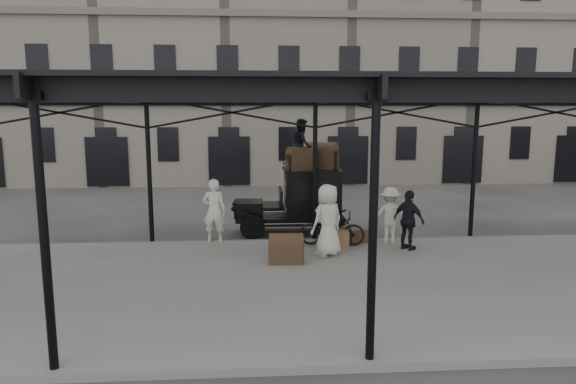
{
  "coord_description": "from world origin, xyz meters",
  "views": [
    {
      "loc": [
        -1.83,
        -13.5,
        4.17
      ],
      "look_at": [
        -0.85,
        1.6,
        1.7
      ],
      "focal_mm": 32.0,
      "sensor_mm": 36.0,
      "label": 1
    }
  ],
  "objects_px": {
    "taxi": "(302,198)",
    "porter_official": "(409,220)",
    "steamer_trunk_roof_near": "(301,160)",
    "steamer_trunk_platform": "(286,250)",
    "bicycle": "(332,228)",
    "porter_left": "(214,211)"
  },
  "relations": [
    {
      "from": "porter_official",
      "to": "taxi",
      "type": "bearing_deg",
      "value": 7.64
    },
    {
      "from": "bicycle",
      "to": "steamer_trunk_roof_near",
      "type": "bearing_deg",
      "value": 31.63
    },
    {
      "from": "taxi",
      "to": "porter_left",
      "type": "distance_m",
      "value": 3.21
    },
    {
      "from": "porter_official",
      "to": "bicycle",
      "type": "distance_m",
      "value": 2.24
    },
    {
      "from": "porter_left",
      "to": "steamer_trunk_roof_near",
      "type": "relative_size",
      "value": 2.23
    },
    {
      "from": "steamer_trunk_platform",
      "to": "porter_official",
      "type": "bearing_deg",
      "value": 18.24
    },
    {
      "from": "steamer_trunk_roof_near",
      "to": "steamer_trunk_platform",
      "type": "bearing_deg",
      "value": -121.12
    },
    {
      "from": "taxi",
      "to": "porter_left",
      "type": "xyz_separation_m",
      "value": [
        -2.82,
        -1.54,
        -0.08
      ]
    },
    {
      "from": "porter_left",
      "to": "steamer_trunk_platform",
      "type": "bearing_deg",
      "value": 141.66
    },
    {
      "from": "porter_official",
      "to": "bicycle",
      "type": "relative_size",
      "value": 0.89
    },
    {
      "from": "taxi",
      "to": "bicycle",
      "type": "distance_m",
      "value": 2.32
    },
    {
      "from": "porter_official",
      "to": "steamer_trunk_platform",
      "type": "distance_m",
      "value": 3.76
    },
    {
      "from": "taxi",
      "to": "porter_official",
      "type": "distance_m",
      "value": 3.94
    },
    {
      "from": "porter_official",
      "to": "steamer_trunk_platform",
      "type": "xyz_separation_m",
      "value": [
        -3.58,
        -1.02,
        -0.54
      ]
    },
    {
      "from": "bicycle",
      "to": "steamer_trunk_roof_near",
      "type": "distance_m",
      "value": 2.75
    },
    {
      "from": "taxi",
      "to": "bicycle",
      "type": "relative_size",
      "value": 1.89
    },
    {
      "from": "taxi",
      "to": "porter_official",
      "type": "xyz_separation_m",
      "value": [
        2.8,
        -2.77,
        -0.19
      ]
    },
    {
      "from": "bicycle",
      "to": "steamer_trunk_platform",
      "type": "xyz_separation_m",
      "value": [
        -1.46,
        -1.64,
        -0.18
      ]
    },
    {
      "from": "porter_left",
      "to": "steamer_trunk_roof_near",
      "type": "height_order",
      "value": "steamer_trunk_roof_near"
    },
    {
      "from": "porter_official",
      "to": "steamer_trunk_roof_near",
      "type": "xyz_separation_m",
      "value": [
        -2.88,
        2.52,
        1.48
      ]
    },
    {
      "from": "bicycle",
      "to": "steamer_trunk_platform",
      "type": "distance_m",
      "value": 2.2
    },
    {
      "from": "porter_left",
      "to": "bicycle",
      "type": "height_order",
      "value": "porter_left"
    }
  ]
}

